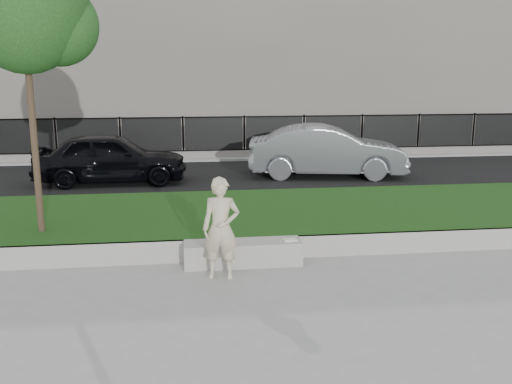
{
  "coord_description": "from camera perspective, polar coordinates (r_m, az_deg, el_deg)",
  "views": [
    {
      "loc": [
        -0.6,
        -8.48,
        3.34
      ],
      "look_at": [
        0.64,
        1.2,
        1.19
      ],
      "focal_mm": 40.0,
      "sensor_mm": 36.0,
      "label": 1
    }
  ],
  "objects": [
    {
      "name": "car_dark",
      "position": [
        16.91,
        -14.32,
        3.32
      ],
      "size": [
        4.31,
        1.77,
        1.46
      ],
      "primitive_type": "imported",
      "rotation": [
        0.0,
        0.0,
        1.58
      ],
      "color": "black",
      "rests_on": "street"
    },
    {
      "name": "man",
      "position": [
        9.1,
        -3.53,
        -3.64
      ],
      "size": [
        0.65,
        0.48,
        1.64
      ],
      "primitive_type": "imported",
      "rotation": [
        0.0,
        0.0,
        -0.16
      ],
      "color": "beige",
      "rests_on": "ground"
    },
    {
      "name": "grass_bank",
      "position": [
        11.92,
        -4.18,
        -2.86
      ],
      "size": [
        34.0,
        4.0,
        0.4
      ],
      "primitive_type": "cube",
      "color": "black",
      "rests_on": "ground"
    },
    {
      "name": "building_facade",
      "position": [
        28.54,
        -6.33,
        15.71
      ],
      "size": [
        34.0,
        10.0,
        10.0
      ],
      "primitive_type": "cube",
      "color": "slate",
      "rests_on": "ground"
    },
    {
      "name": "car_silver",
      "position": [
        17.52,
        7.1,
        4.08
      ],
      "size": [
        4.93,
        2.37,
        1.56
      ],
      "primitive_type": "imported",
      "rotation": [
        0.0,
        0.0,
        1.41
      ],
      "color": "gray",
      "rests_on": "street"
    },
    {
      "name": "street",
      "position": [
        17.32,
        -5.19,
        1.34
      ],
      "size": [
        34.0,
        7.0,
        0.04
      ],
      "primitive_type": "cube",
      "color": "black",
      "rests_on": "ground"
    },
    {
      "name": "grass_kerb",
      "position": [
        10.05,
        -3.55,
        -5.79
      ],
      "size": [
        34.0,
        0.08,
        0.4
      ],
      "primitive_type": "cube",
      "color": "#9D9A93",
      "rests_on": "ground"
    },
    {
      "name": "stone_bench",
      "position": [
        9.85,
        -1.32,
        -6.12
      ],
      "size": [
        2.01,
        0.5,
        0.41
      ],
      "primitive_type": "cube",
      "color": "#9D9A93",
      "rests_on": "ground"
    },
    {
      "name": "book",
      "position": [
        9.85,
        3.4,
        -4.79
      ],
      "size": [
        0.25,
        0.2,
        0.03
      ],
      "primitive_type": "cube",
      "rotation": [
        0.0,
        0.0,
        0.17
      ],
      "color": "white",
      "rests_on": "stone_bench"
    },
    {
      "name": "ground",
      "position": [
        9.14,
        -3.09,
        -9.01
      ],
      "size": [
        90.0,
        90.0,
        0.0
      ],
      "primitive_type": "plane",
      "color": "gray",
      "rests_on": "ground"
    },
    {
      "name": "iron_fence",
      "position": [
        20.68,
        -5.6,
        4.61
      ],
      "size": [
        32.0,
        0.3,
        1.5
      ],
      "color": "slate",
      "rests_on": "far_pavement"
    },
    {
      "name": "far_pavement",
      "position": [
        21.74,
        -5.66,
        3.71
      ],
      "size": [
        34.0,
        3.0,
        0.12
      ],
      "primitive_type": "cube",
      "color": "gray",
      "rests_on": "ground"
    }
  ]
}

